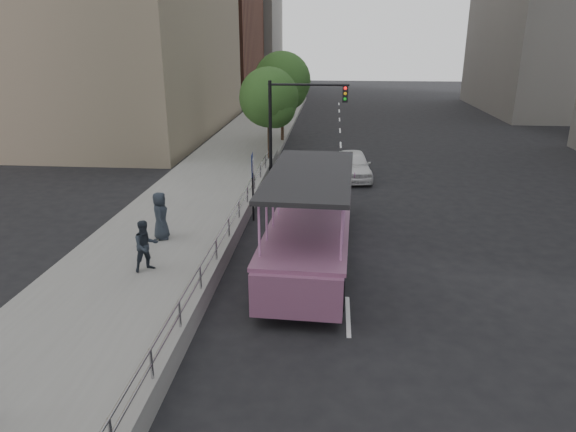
% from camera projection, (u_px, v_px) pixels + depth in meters
% --- Properties ---
extents(ground, '(160.00, 160.00, 0.00)m').
position_uv_depth(ground, '(315.00, 282.00, 16.17)').
color(ground, black).
extents(sidewalk, '(5.50, 80.00, 0.30)m').
position_uv_depth(sidewalk, '(209.00, 186.00, 26.01)').
color(sidewalk, gray).
rests_on(sidewalk, ground).
extents(kerb_wall, '(0.24, 30.00, 0.36)m').
position_uv_depth(kerb_wall, '(229.00, 241.00, 18.16)').
color(kerb_wall, gray).
rests_on(kerb_wall, sidewalk).
extents(guardrail, '(0.07, 22.00, 0.71)m').
position_uv_depth(guardrail, '(228.00, 224.00, 17.94)').
color(guardrail, '#A7A7AB').
rests_on(guardrail, kerb_wall).
extents(duck_boat, '(2.88, 10.17, 3.35)m').
position_uv_depth(duck_boat, '(313.00, 221.00, 17.87)').
color(duck_boat, black).
rests_on(duck_boat, ground).
extents(car, '(2.10, 4.48, 1.48)m').
position_uv_depth(car, '(353.00, 165.00, 27.92)').
color(car, white).
rests_on(car, ground).
extents(pedestrian_mid, '(1.02, 1.00, 1.66)m').
position_uv_depth(pedestrian_mid, '(146.00, 246.00, 16.06)').
color(pedestrian_mid, '#272F39').
rests_on(pedestrian_mid, sidewalk).
extents(pedestrian_far, '(0.77, 0.98, 1.76)m').
position_uv_depth(pedestrian_far, '(160.00, 216.00, 18.61)').
color(pedestrian_far, '#272F39').
rests_on(pedestrian_far, sidewalk).
extents(parking_sign, '(0.09, 0.65, 2.86)m').
position_uv_depth(parking_sign, '(253.00, 179.00, 21.04)').
color(parking_sign, black).
rests_on(parking_sign, ground).
extents(traffic_signal, '(4.20, 0.32, 5.20)m').
position_uv_depth(traffic_signal, '(293.00, 114.00, 26.91)').
color(traffic_signal, black).
rests_on(traffic_signal, ground).
extents(street_tree_near, '(3.52, 3.52, 5.72)m').
position_uv_depth(street_tree_near, '(270.00, 100.00, 30.17)').
color(street_tree_near, '#3C291B').
rests_on(street_tree_near, ground).
extents(street_tree_far, '(3.97, 3.97, 6.45)m').
position_uv_depth(street_tree_far, '(284.00, 83.00, 35.63)').
color(street_tree_far, '#3C291B').
rests_on(street_tree_far, ground).
extents(midrise_stone_b, '(16.00, 14.00, 20.00)m').
position_uv_depth(midrise_stone_b, '(223.00, 18.00, 74.39)').
color(midrise_stone_b, slate).
rests_on(midrise_stone_b, ground).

